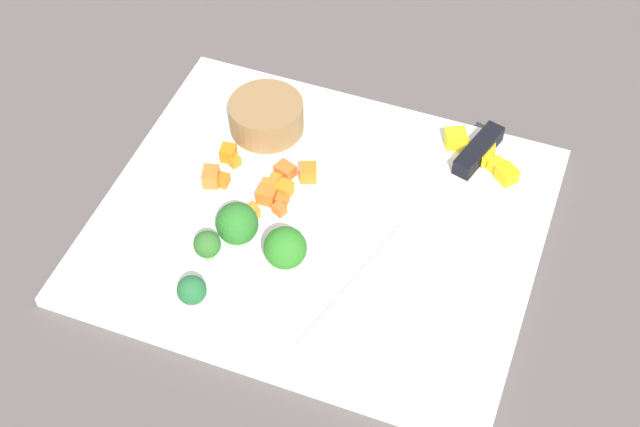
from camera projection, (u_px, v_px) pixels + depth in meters
name	position (u px, v px, depth m)	size (l,w,h in m)	color
ground_plane	(320.00, 228.00, 0.95)	(4.00, 4.00, 0.00)	#554D4B
cutting_board	(320.00, 224.00, 0.95)	(0.43, 0.36, 0.01)	white
prep_bowl	(266.00, 116.00, 1.01)	(0.08, 0.08, 0.03)	olive
chef_knife	(442.00, 194.00, 0.96)	(0.11, 0.33, 0.02)	silver
carrot_dice_0	(308.00, 173.00, 0.97)	(0.02, 0.02, 0.02)	orange
carrot_dice_1	(234.00, 161.00, 0.99)	(0.01, 0.01, 0.01)	orange
carrot_dice_2	(284.00, 190.00, 0.96)	(0.01, 0.02, 0.02)	orange
carrot_dice_3	(270.00, 187.00, 0.96)	(0.01, 0.01, 0.01)	orange
carrot_dice_4	(285.00, 171.00, 0.98)	(0.02, 0.02, 0.01)	orange
carrot_dice_5	(280.00, 209.00, 0.95)	(0.01, 0.01, 0.01)	orange
carrot_dice_6	(276.00, 180.00, 0.97)	(0.01, 0.01, 0.01)	orange
carrot_dice_7	(228.00, 153.00, 0.99)	(0.02, 0.01, 0.02)	orange
carrot_dice_8	(252.00, 212.00, 0.94)	(0.01, 0.01, 0.01)	orange
carrot_dice_9	(267.00, 195.00, 0.96)	(0.02, 0.02, 0.02)	orange
carrot_dice_10	(282.00, 200.00, 0.95)	(0.01, 0.01, 0.01)	orange
carrot_dice_11	(211.00, 177.00, 0.97)	(0.02, 0.02, 0.02)	orange
carrot_dice_12	(223.00, 180.00, 0.97)	(0.01, 0.01, 0.01)	orange
pepper_dice_0	(486.00, 159.00, 0.99)	(0.01, 0.01, 0.01)	yellow
pepper_dice_1	(497.00, 165.00, 0.98)	(0.01, 0.02, 0.01)	yellow
pepper_dice_2	(487.00, 149.00, 1.00)	(0.01, 0.02, 0.01)	yellow
pepper_dice_3	(456.00, 138.00, 1.00)	(0.02, 0.02, 0.02)	yellow
pepper_dice_4	(507.00, 174.00, 0.97)	(0.02, 0.02, 0.02)	yellow
pepper_dice_5	(466.00, 146.00, 1.00)	(0.01, 0.01, 0.01)	yellow
broccoli_floret_0	(237.00, 224.00, 0.91)	(0.04, 0.04, 0.04)	#80B95A
broccoli_floret_1	(192.00, 290.00, 0.87)	(0.03, 0.03, 0.03)	#8AB55C
broccoli_floret_2	(285.00, 248.00, 0.89)	(0.04, 0.04, 0.05)	#83AD5D
broccoli_floret_3	(207.00, 245.00, 0.90)	(0.03, 0.03, 0.03)	#87B36D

